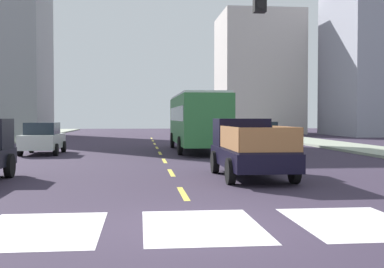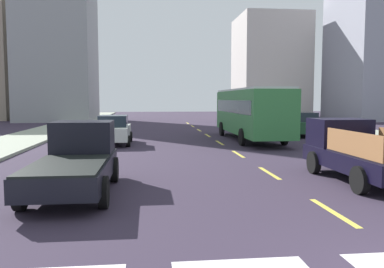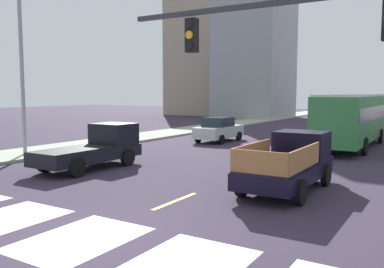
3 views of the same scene
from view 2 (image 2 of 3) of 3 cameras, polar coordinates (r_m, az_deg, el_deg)
name	(u,v)px [view 2 (image 2 of 3)]	position (r m, az deg, el deg)	size (l,w,h in m)	color
sidewalk_left	(0,146)	(24.30, -25.89, -1.59)	(3.74, 110.00, 0.15)	#98A08B
lane_dash_0	(333,212)	(10.11, 19.64, -10.53)	(0.16, 2.40, 0.01)	#DCC644
lane_dash_1	(269,173)	(14.65, 11.04, -5.53)	(0.16, 2.40, 0.01)	#DCC644
lane_dash_2	(238,154)	(19.42, 6.65, -2.88)	(0.16, 2.40, 0.01)	#DCC644
lane_dash_3	(220,143)	(24.28, 4.02, -1.27)	(0.16, 2.40, 0.01)	#DCC644
lane_dash_4	(208,135)	(29.19, 2.26, -0.20)	(0.16, 2.40, 0.01)	#DCC644
lane_dash_5	(199,130)	(34.12, 1.02, 0.56)	(0.16, 2.40, 0.01)	#DCC644
lane_dash_6	(193,126)	(39.07, 0.09, 1.13)	(0.16, 2.40, 0.01)	#DCC644
lane_dash_7	(188,123)	(44.03, -0.63, 1.57)	(0.16, 2.40, 0.01)	#DCC644
pickup_stakebed	(356,151)	(14.24, 22.58, -2.32)	(2.18, 5.20, 1.96)	black
pickup_dark	(77,159)	(12.06, -16.22, -3.48)	(2.18, 5.20, 1.96)	black
city_bus	(250,110)	(25.95, 8.40, 3.41)	(2.72, 10.80, 3.32)	#337A3D
sedan_far	(301,124)	(29.81, 15.46, 1.38)	(2.02, 4.40, 1.72)	#1E472A
sedan_near_right	(114,130)	(23.80, -11.18, 0.59)	(2.02, 4.40, 1.72)	silver
block_mid_right	(57,14)	(53.15, -18.89, 16.06)	(8.61, 10.00, 26.15)	gray
block_low_left	(270,67)	(60.61, 11.11, 9.40)	(9.51, 10.01, 14.75)	beige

